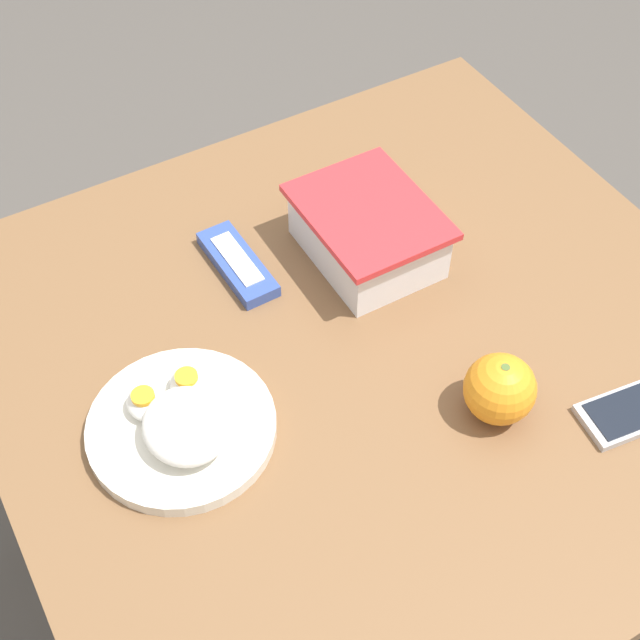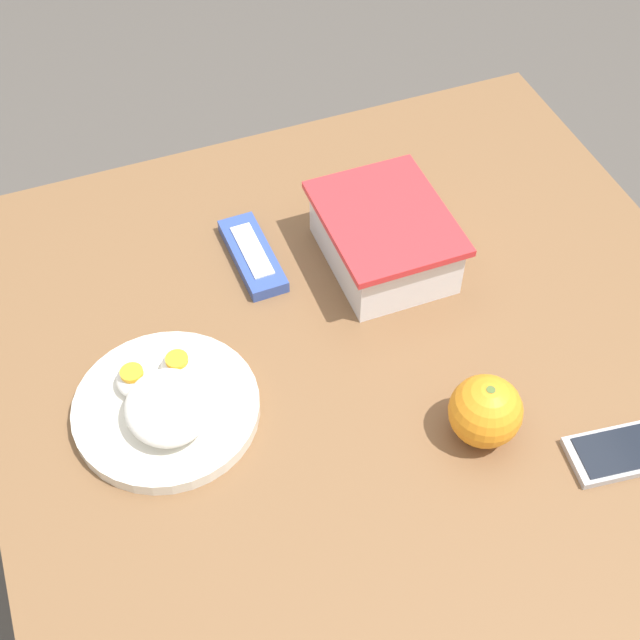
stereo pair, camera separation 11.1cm
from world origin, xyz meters
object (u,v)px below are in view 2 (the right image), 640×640
food_container (384,241)px  cell_phone (622,452)px  orange_fruit (485,411)px  candy_bar (253,255)px  rice_plate (166,405)px

food_container → cell_phone: food_container is taller
cell_phone → orange_fruit: bearing=-122.0°
food_container → candy_bar: food_container is taller
rice_plate → candy_bar: (-0.21, 0.17, -0.01)m
rice_plate → candy_bar: bearing=140.0°
rice_plate → cell_phone: size_ratio=1.69×
orange_fruit → candy_bar: bearing=-155.7°
food_container → rice_plate: size_ratio=0.91×
food_container → orange_fruit: same height
rice_plate → candy_bar: 0.27m
food_container → orange_fruit: (0.30, -0.00, 0.01)m
candy_bar → food_container: bearing=69.1°
orange_fruit → rice_plate: (-0.15, -0.34, -0.02)m
food_container → orange_fruit: 0.30m
rice_plate → food_container: bearing=112.9°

